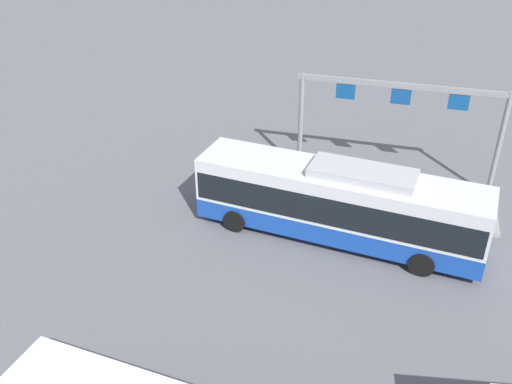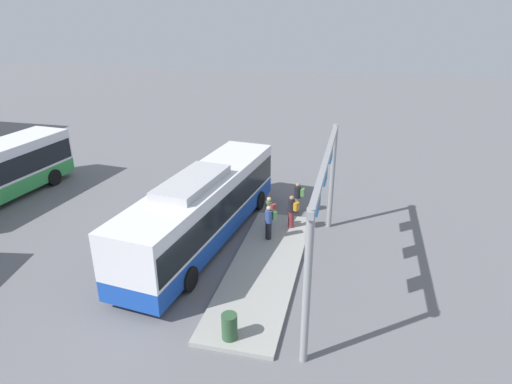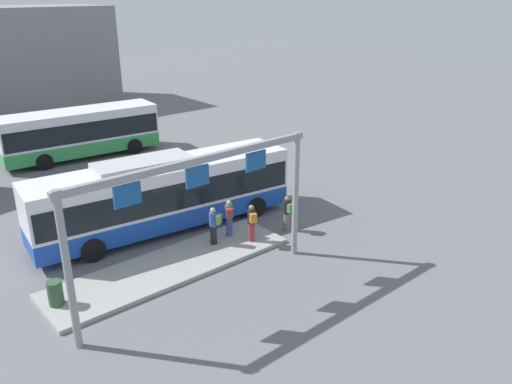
{
  "view_description": "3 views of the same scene",
  "coord_description": "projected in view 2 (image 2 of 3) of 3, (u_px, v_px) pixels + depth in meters",
  "views": [
    {
      "loc": [
        -2.23,
        20.16,
        13.88
      ],
      "look_at": [
        3.68,
        -0.57,
        1.31
      ],
      "focal_mm": 39.85,
      "sensor_mm": 36.0,
      "label": 1
    },
    {
      "loc": [
        -17.06,
        -6.57,
        10.1
      ],
      "look_at": [
        3.53,
        -1.62,
        1.17
      ],
      "focal_mm": 30.75,
      "sensor_mm": 36.0,
      "label": 2
    },
    {
      "loc": [
        -10.79,
        -19.02,
        10.33
      ],
      "look_at": [
        4.01,
        -1.65,
        1.26
      ],
      "focal_mm": 36.1,
      "sensor_mm": 36.0,
      "label": 3
    }
  ],
  "objects": [
    {
      "name": "platform_sign_gantry",
      "position": [
        324.0,
        192.0,
        16.3
      ],
      "size": [
        9.68,
        0.24,
        5.2
      ],
      "color": "gray",
      "rests_on": "ground"
    },
    {
      "name": "person_waiting_far",
      "position": [
        269.0,
        221.0,
        20.09
      ],
      "size": [
        0.53,
        0.61,
        1.67
      ],
      "rotation": [
        0.0,
        0.0,
        2.09
      ],
      "color": "black",
      "rests_on": "platform_curb"
    },
    {
      "name": "person_waiting_near",
      "position": [
        292.0,
        211.0,
        21.15
      ],
      "size": [
        0.48,
        0.6,
        1.67
      ],
      "rotation": [
        0.0,
        0.0,
        1.18
      ],
      "color": "maroon",
      "rests_on": "platform_curb"
    },
    {
      "name": "bus_main",
      "position": [
        203.0,
        205.0,
        19.91
      ],
      "size": [
        12.12,
        3.91,
        3.46
      ],
      "rotation": [
        0.0,
        0.0,
        -0.12
      ],
      "color": "#1947AD",
      "rests_on": "ground"
    },
    {
      "name": "person_waiting_mid",
      "position": [
        269.0,
        212.0,
        21.0
      ],
      "size": [
        0.53,
        0.61,
        1.67
      ],
      "rotation": [
        0.0,
        0.0,
        1.05
      ],
      "color": "#334C8C",
      "rests_on": "platform_curb"
    },
    {
      "name": "trash_bin",
      "position": [
        229.0,
        326.0,
        14.13
      ],
      "size": [
        0.52,
        0.52,
        0.9
      ],
      "primitive_type": "cylinder",
      "color": "#2D5133",
      "rests_on": "platform_curb"
    },
    {
      "name": "platform_curb",
      "position": [
        264.0,
        268.0,
        18.3
      ],
      "size": [
        10.0,
        2.8,
        0.16
      ],
      "primitive_type": "cube",
      "color": "#9E9E99",
      "rests_on": "ground"
    },
    {
      "name": "ground_plane",
      "position": [
        205.0,
        240.0,
        20.62
      ],
      "size": [
        120.0,
        120.0,
        0.0
      ],
      "primitive_type": "plane",
      "color": "slate"
    },
    {
      "name": "person_boarding",
      "position": [
        298.0,
        197.0,
        23.1
      ],
      "size": [
        0.36,
        0.54,
        1.67
      ],
      "rotation": [
        0.0,
        0.0,
        1.5
      ],
      "color": "slate",
      "rests_on": "ground"
    }
  ]
}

